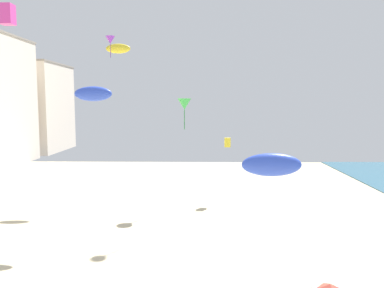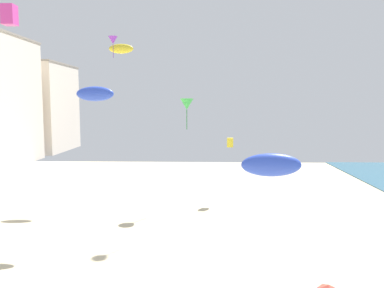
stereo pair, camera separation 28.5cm
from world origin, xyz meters
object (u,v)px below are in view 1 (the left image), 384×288
at_px(kite_yellow_parafoil, 118,49).
at_px(kite_blue_parafoil_2, 93,94).
at_px(kite_blue_parafoil, 272,165).
at_px(kite_yellow_box, 227,142).
at_px(kite_purple_delta, 110,40).
at_px(kite_green_delta, 184,104).
at_px(kite_magenta_box, 7,14).

distance_m(kite_yellow_parafoil, kite_blue_parafoil_2, 12.55).
xyz_separation_m(kite_yellow_parafoil, kite_blue_parafoil_2, (0.56, -11.61, -4.74)).
bearing_deg(kite_blue_parafoil, kite_yellow_box, 92.18).
relative_size(kite_blue_parafoil, kite_yellow_box, 3.17).
xyz_separation_m(kite_purple_delta, kite_green_delta, (6.74, -0.37, -5.79)).
distance_m(kite_purple_delta, kite_yellow_parafoil, 3.52).
bearing_deg(kite_magenta_box, kite_blue_parafoil, -21.72).
height_order(kite_blue_parafoil, kite_blue_parafoil_2, kite_blue_parafoil_2).
bearing_deg(kite_blue_parafoil_2, kite_blue_parafoil, -40.84).
height_order(kite_yellow_parafoil, kite_blue_parafoil_2, kite_yellow_parafoil).
xyz_separation_m(kite_magenta_box, kite_green_delta, (10.44, 11.19, -5.54)).
bearing_deg(kite_green_delta, kite_purple_delta, 176.87).
distance_m(kite_purple_delta, kite_yellow_box, 14.48).
bearing_deg(kite_green_delta, kite_magenta_box, -133.01).
bearing_deg(kite_magenta_box, kite_yellow_parafoil, 76.30).
distance_m(kite_green_delta, kite_blue_parafoil_2, 9.95).
bearing_deg(kite_blue_parafoil_2, kite_magenta_box, -140.85).
relative_size(kite_green_delta, kite_yellow_parafoil, 1.15).
relative_size(kite_yellow_parafoil, kite_yellow_box, 2.75).
bearing_deg(kite_magenta_box, kite_purple_delta, 72.27).
xyz_separation_m(kite_green_delta, kite_blue_parafoil, (4.82, -17.26, -2.78)).
bearing_deg(kite_yellow_box, kite_magenta_box, -137.96).
bearing_deg(kite_purple_delta, kite_yellow_box, 8.09).
bearing_deg(kite_blue_parafoil_2, kite_yellow_parafoil, 92.78).
height_order(kite_purple_delta, kite_yellow_box, kite_purple_delta).
relative_size(kite_magenta_box, kite_blue_parafoil_2, 0.45).
height_order(kite_blue_parafoil, kite_yellow_box, kite_blue_parafoil).
bearing_deg(kite_yellow_parafoil, kite_blue_parafoil, -61.28).
bearing_deg(kite_yellow_parafoil, kite_purple_delta, -89.61).
relative_size(kite_magenta_box, kite_green_delta, 0.43).
bearing_deg(kite_purple_delta, kite_yellow_parafoil, 90.39).
bearing_deg(kite_magenta_box, kite_blue_parafoil_2, 39.15).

